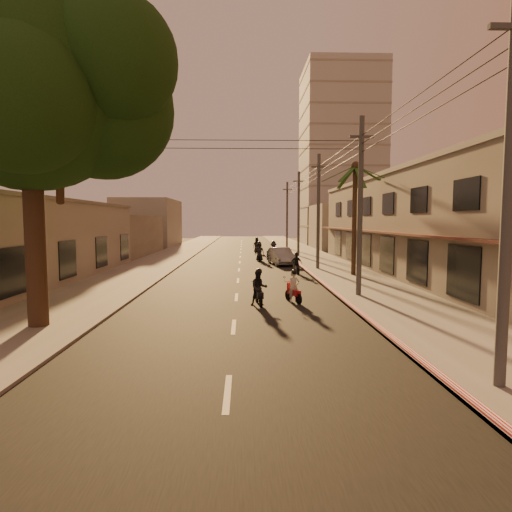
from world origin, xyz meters
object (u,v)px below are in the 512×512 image
(scooter_mid_a, at_px, (259,289))
(scooter_far_c, at_px, (257,246))
(scooter_red, at_px, (294,288))
(scooter_far_a, at_px, (259,252))
(palm_tree, at_px, (355,172))
(scooter_far_b, at_px, (274,252))
(broadleaf_tree, at_px, (42,88))
(scooter_mid_b, at_px, (296,264))
(parked_car, at_px, (281,256))

(scooter_mid_a, bearing_deg, scooter_far_c, 81.82)
(scooter_mid_a, distance_m, scooter_far_c, 31.74)
(scooter_red, xyz_separation_m, scooter_far_a, (-0.87, 20.54, 0.14))
(palm_tree, xyz_separation_m, scooter_mid_a, (-6.94, -10.02, -6.37))
(palm_tree, bearing_deg, scooter_red, -119.34)
(scooter_far_c, bearing_deg, scooter_far_b, -90.69)
(broadleaf_tree, xyz_separation_m, scooter_far_b, (9.82, 25.03, -7.58))
(broadleaf_tree, relative_size, scooter_far_b, 6.14)
(broadleaf_tree, bearing_deg, palm_tree, 43.48)
(scooter_red, height_order, scooter_mid_b, scooter_mid_b)
(scooter_mid_a, bearing_deg, broadleaf_tree, -160.05)
(scooter_red, bearing_deg, palm_tree, 40.24)
(parked_car, bearing_deg, scooter_far_c, 87.11)
(scooter_red, relative_size, scooter_far_b, 0.80)
(scooter_mid_a, bearing_deg, scooter_far_b, 77.59)
(scooter_mid_b, height_order, scooter_far_a, scooter_far_a)
(scooter_far_a, height_order, parked_car, scooter_far_a)
(palm_tree, xyz_separation_m, scooter_far_a, (-6.13, 11.18, -6.30))
(scooter_red, bearing_deg, scooter_mid_b, 61.94)
(scooter_far_c, bearing_deg, scooter_far_a, -97.95)
(broadleaf_tree, relative_size, palm_tree, 1.48)
(broadleaf_tree, xyz_separation_m, scooter_mid_b, (10.81, 15.37, -7.76))
(palm_tree, bearing_deg, scooter_far_b, 113.20)
(scooter_red, distance_m, scooter_far_c, 31.08)
(scooter_far_a, distance_m, scooter_far_b, 1.34)
(scooter_red, relative_size, scooter_far_c, 0.83)
(scooter_mid_b, xyz_separation_m, parked_car, (-0.56, 6.39, 0.03))
(scooter_far_a, relative_size, parked_car, 0.40)
(scooter_far_c, bearing_deg, broadleaf_tree, -111.13)
(broadleaf_tree, distance_m, scooter_far_c, 37.36)
(broadleaf_tree, distance_m, scooter_mid_b, 20.33)
(scooter_far_b, bearing_deg, scooter_mid_b, -94.70)
(palm_tree, distance_m, scooter_far_c, 23.40)
(scooter_mid_a, distance_m, scooter_far_b, 21.30)
(scooter_far_a, relative_size, scooter_far_b, 0.98)
(scooter_red, bearing_deg, scooter_far_c, 71.07)
(scooter_mid_a, bearing_deg, scooter_far_a, 81.20)
(palm_tree, relative_size, scooter_far_a, 4.24)
(scooter_red, height_order, scooter_far_b, scooter_far_b)
(broadleaf_tree, bearing_deg, parked_car, 64.78)
(palm_tree, xyz_separation_m, parked_car, (-4.36, 7.90, -6.40))
(parked_car, bearing_deg, scooter_red, -102.90)
(scooter_mid_b, bearing_deg, scooter_far_a, 95.35)
(palm_tree, distance_m, scooter_far_b, 13.67)
(palm_tree, xyz_separation_m, scooter_red, (-5.26, -9.36, -6.44))
(scooter_red, relative_size, scooter_far_a, 0.82)
(broadleaf_tree, distance_m, scooter_mid_a, 11.53)
(parked_car, bearing_deg, scooter_mid_b, -94.89)
(palm_tree, bearing_deg, broadleaf_tree, -136.52)
(scooter_mid_b, height_order, scooter_far_b, scooter_far_b)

